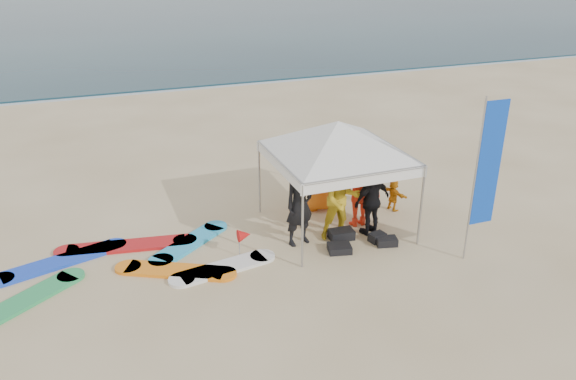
% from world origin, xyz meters
% --- Properties ---
extents(ground, '(120.00, 120.00, 0.00)m').
position_xyz_m(ground, '(0.00, 0.00, 0.00)').
color(ground, beige).
rests_on(ground, ground).
extents(ocean, '(160.00, 84.00, 0.08)m').
position_xyz_m(ocean, '(0.00, 60.00, 0.04)').
color(ocean, '#0C2633').
rests_on(ocean, ground).
extents(shoreline_foam, '(160.00, 1.20, 0.01)m').
position_xyz_m(shoreline_foam, '(0.00, 18.20, 0.00)').
color(shoreline_foam, silver).
rests_on(shoreline_foam, ground).
extents(person_black_a, '(0.80, 0.61, 1.95)m').
position_xyz_m(person_black_a, '(-0.22, 2.28, 0.97)').
color(person_black_a, black).
rests_on(person_black_a, ground).
extents(person_yellow, '(0.97, 0.78, 1.92)m').
position_xyz_m(person_yellow, '(0.76, 2.18, 0.96)').
color(person_yellow, gold).
rests_on(person_yellow, ground).
extents(person_orange_a, '(1.22, 0.71, 1.87)m').
position_xyz_m(person_orange_a, '(1.43, 2.66, 0.94)').
color(person_orange_a, red).
rests_on(person_orange_a, ground).
extents(person_black_b, '(1.05, 0.62, 1.68)m').
position_xyz_m(person_black_b, '(1.51, 2.13, 0.84)').
color(person_black_b, black).
rests_on(person_black_b, ground).
extents(person_orange_b, '(0.98, 0.67, 1.93)m').
position_xyz_m(person_orange_b, '(0.92, 3.79, 0.96)').
color(person_orange_b, orange).
rests_on(person_orange_b, ground).
extents(person_seated, '(0.42, 0.81, 0.83)m').
position_xyz_m(person_seated, '(2.65, 3.05, 0.42)').
color(person_seated, orange).
rests_on(person_seated, ground).
extents(canopy_tent, '(3.99, 3.99, 3.01)m').
position_xyz_m(canopy_tent, '(0.86, 2.71, 2.62)').
color(canopy_tent, '#A5A5A8').
rests_on(canopy_tent, ground).
extents(feather_flag, '(0.60, 0.04, 3.56)m').
position_xyz_m(feather_flag, '(3.10, 0.38, 2.10)').
color(feather_flag, '#A5A5A8').
rests_on(feather_flag, ground).
extents(marker_pennant, '(0.28, 0.28, 0.64)m').
position_xyz_m(marker_pennant, '(-1.53, 2.18, 0.49)').
color(marker_pennant, '#A5A5A8').
rests_on(marker_pennant, ground).
extents(gear_pile, '(1.67, 1.02, 0.22)m').
position_xyz_m(gear_pile, '(0.96, 1.78, 0.10)').
color(gear_pile, black).
rests_on(gear_pile, ground).
extents(surfboard_spread, '(5.66, 2.70, 0.07)m').
position_xyz_m(surfboard_spread, '(-3.88, 2.67, 0.04)').
color(surfboard_spread, red).
rests_on(surfboard_spread, ground).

